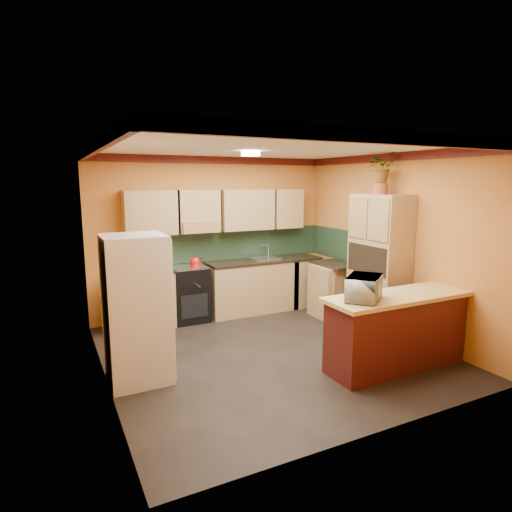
{
  "coord_description": "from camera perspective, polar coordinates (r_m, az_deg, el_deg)",
  "views": [
    {
      "loc": [
        -2.61,
        -4.83,
        2.27
      ],
      "look_at": [
        0.01,
        0.45,
        1.25
      ],
      "focal_mm": 30.0,
      "sensor_mm": 36.0,
      "label": 1
    }
  ],
  "objects": [
    {
      "name": "fern_pot",
      "position": [
        6.61,
        16.22,
        8.63
      ],
      "size": [
        0.22,
        0.22,
        0.16
      ],
      "primitive_type": "cylinder",
      "color": "#984524",
      "rests_on": "pantry"
    },
    {
      "name": "base_cabinets_back",
      "position": [
        7.38,
        -4.29,
        -4.6
      ],
      "size": [
        3.65,
        0.6,
        0.88
      ],
      "primitive_type": "cube",
      "color": "tan",
      "rests_on": "ground"
    },
    {
      "name": "bar_top",
      "position": [
        5.49,
        18.45,
        -5.14
      ],
      "size": [
        1.9,
        0.65,
        0.05
      ],
      "primitive_type": "cube",
      "color": "tan",
      "rests_on": "breakfast_bar"
    },
    {
      "name": "breakfast_bar",
      "position": [
        5.62,
        18.19,
        -9.73
      ],
      "size": [
        1.8,
        0.55,
        0.88
      ],
      "primitive_type": "cube",
      "color": "#471010",
      "rests_on": "ground"
    },
    {
      "name": "countertop_back",
      "position": [
        7.28,
        -4.34,
        -1.09
      ],
      "size": [
        3.65,
        0.62,
        0.04
      ],
      "primitive_type": "cube",
      "color": "black",
      "rests_on": "base_cabinets_back"
    },
    {
      "name": "room_shell",
      "position": [
        5.75,
        0.87,
        7.97
      ],
      "size": [
        4.24,
        4.24,
        2.72
      ],
      "color": "black",
      "rests_on": "ground"
    },
    {
      "name": "stove",
      "position": [
        7.17,
        -8.94,
        -4.99
      ],
      "size": [
        0.58,
        0.58,
        0.91
      ],
      "primitive_type": "cube",
      "color": "black",
      "rests_on": "ground"
    },
    {
      "name": "base_cabinets_right",
      "position": [
        7.49,
        10.7,
        -4.52
      ],
      "size": [
        0.6,
        0.8,
        0.88
      ],
      "primitive_type": "cube",
      "color": "tan",
      "rests_on": "ground"
    },
    {
      "name": "sink",
      "position": [
        7.59,
        1.09,
        -0.34
      ],
      "size": [
        0.48,
        0.4,
        0.03
      ],
      "primitive_type": "cube",
      "color": "silver",
      "rests_on": "countertop_back"
    },
    {
      "name": "fern",
      "position": [
        6.61,
        16.36,
        11.37
      ],
      "size": [
        0.51,
        0.47,
        0.47
      ],
      "primitive_type": "imported",
      "rotation": [
        0.0,
        0.0,
        -0.26
      ],
      "color": "tan",
      "rests_on": "fern_pot"
    },
    {
      "name": "microwave",
      "position": [
        5.09,
        14.22,
        -4.15
      ],
      "size": [
        0.61,
        0.59,
        0.28
      ],
      "primitive_type": "imported",
      "rotation": [
        0.0,
        0.0,
        0.69
      ],
      "color": "silver",
      "rests_on": "bar_top"
    },
    {
      "name": "kettle",
      "position": [
        7.04,
        -8.16,
        -0.71
      ],
      "size": [
        0.2,
        0.2,
        0.18
      ],
      "primitive_type": null,
      "rotation": [
        0.0,
        0.0,
        -0.22
      ],
      "color": "#B80C10",
      "rests_on": "stove"
    },
    {
      "name": "countertop_right",
      "position": [
        7.39,
        10.82,
        -1.07
      ],
      "size": [
        0.62,
        0.8,
        0.04
      ],
      "primitive_type": "cube",
      "color": "black",
      "rests_on": "base_cabinets_right"
    },
    {
      "name": "fridge",
      "position": [
        5.08,
        -15.67,
        -6.84
      ],
      "size": [
        0.68,
        0.66,
        1.7
      ],
      "primitive_type": "cube",
      "color": "silver",
      "rests_on": "ground"
    },
    {
      "name": "pantry",
      "position": [
        6.69,
        16.05,
        -1.11
      ],
      "size": [
        0.48,
        0.9,
        2.1
      ],
      "primitive_type": "cube",
      "color": "tan",
      "rests_on": "ground"
    }
  ]
}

